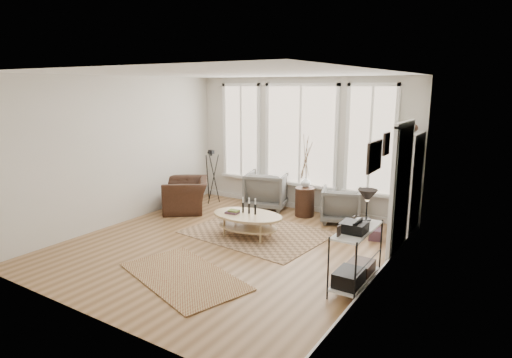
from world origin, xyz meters
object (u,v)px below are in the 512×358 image
Objects in this scene: bookcase at (408,185)px; accent_chair at (186,195)px; side_table at (305,178)px; low_shelf at (356,252)px; coffee_table at (247,219)px; armchair_left at (267,190)px; armchair_right at (341,205)px.

bookcase is 1.90× the size of accent_chair.
accent_chair is at bearing -156.47° from side_table.
low_shelf is 0.93× the size of coffee_table.
side_table is at bearing 74.45° from accent_chair.
armchair_left is 1.80m from armchair_right.
armchair_left reaches higher than accent_chair.
armchair_left is 0.53× the size of side_table.
armchair_right is at bearing 175.50° from bookcase.
bookcase is at bearing -2.39° from side_table.
armchair_right is (-1.29, 0.10, -0.60)m from bookcase.
side_table is at bearing 79.42° from coffee_table.
bookcase is at bearing 62.91° from accent_chair.
low_shelf is (-0.06, -2.52, -0.44)m from bookcase.
side_table is at bearing 177.61° from bookcase.
coffee_table is (-2.42, -1.63, -0.63)m from bookcase.
bookcase is 1.47× the size of coffee_table.
bookcase is 2.99m from coffee_table.
low_shelf reaches higher than armchair_right.
low_shelf is 2.53m from coffee_table.
low_shelf reaches higher than coffee_table.
side_table is (-2.10, 0.09, -0.13)m from bookcase.
armchair_right reaches higher than coffee_table.
accent_chair is at bearing 161.89° from coffee_table.
coffee_table is at bearing -145.99° from bookcase.
coffee_table is 1.54× the size of armchair_left.
low_shelf reaches higher than armchair_left.
bookcase is 1.58× the size of low_shelf.
armchair_left is at bearing -21.22° from armchair_right.
low_shelf is at bearing -20.52° from coffee_table.
armchair_left is at bearing 174.31° from side_table.
side_table is (-0.81, -0.01, 0.47)m from armchair_right.
armchair_left reaches higher than coffee_table.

